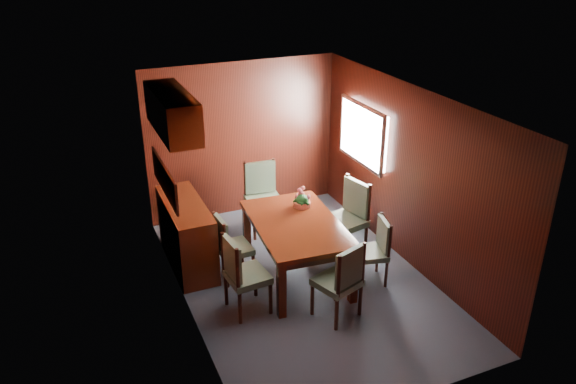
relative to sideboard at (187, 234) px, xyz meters
name	(u,v)px	position (x,y,z in m)	size (l,w,h in m)	color
ground	(303,280)	(1.25, -1.00, -0.45)	(4.50, 4.50, 0.00)	#3C4351
room_shell	(285,155)	(1.15, -0.67, 1.18)	(3.06, 4.52, 2.41)	black
sideboard	(187,234)	(0.00, 0.00, 0.00)	(0.48, 1.40, 0.90)	#361106
dining_table	(296,230)	(1.22, -0.85, 0.22)	(1.17, 1.75, 0.78)	#361106
chair_left_near	(241,271)	(0.32, -1.30, 0.10)	(0.49, 0.51, 0.99)	black
chair_left_far	(229,244)	(0.41, -0.57, 0.05)	(0.43, 0.45, 0.90)	black
chair_right_near	(375,247)	(2.09, -1.34, 0.04)	(0.48, 0.50, 0.88)	black
chair_right_far	(349,213)	(2.13, -0.58, 0.15)	(0.59, 0.60, 1.07)	black
chair_head	(342,278)	(1.33, -1.87, 0.09)	(0.59, 0.57, 0.98)	black
chair_foot	(263,193)	(1.28, 0.52, 0.14)	(0.54, 0.52, 1.06)	black
flower_centerpiece	(302,198)	(1.47, -0.47, 0.45)	(0.24, 0.24, 0.24)	#B44B37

